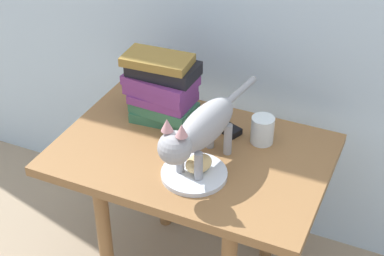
% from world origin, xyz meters
% --- Properties ---
extents(side_table, '(0.81, 0.54, 0.54)m').
position_xyz_m(side_table, '(0.00, 0.00, 0.47)').
color(side_table, olive).
rests_on(side_table, ground).
extents(plate, '(0.19, 0.19, 0.01)m').
position_xyz_m(plate, '(0.05, -0.11, 0.55)').
color(plate, silver).
rests_on(plate, side_table).
extents(bread_roll, '(0.09, 0.10, 0.05)m').
position_xyz_m(bread_roll, '(0.06, -0.10, 0.58)').
color(bread_roll, '#E0BC7A').
rests_on(bread_roll, plate).
extents(cat, '(0.13, 0.48, 0.23)m').
position_xyz_m(cat, '(0.06, -0.07, 0.68)').
color(cat, '#99999E').
rests_on(cat, side_table).
extents(book_stack, '(0.23, 0.15, 0.23)m').
position_xyz_m(book_stack, '(-0.15, 0.11, 0.66)').
color(book_stack, '#336B4C').
rests_on(book_stack, side_table).
extents(candle_jar, '(0.07, 0.07, 0.08)m').
position_xyz_m(candle_jar, '(0.17, 0.13, 0.58)').
color(candle_jar, silver).
rests_on(candle_jar, side_table).
extents(tv_remote, '(0.16, 0.10, 0.02)m').
position_xyz_m(tv_remote, '(0.03, 0.15, 0.55)').
color(tv_remote, black).
rests_on(tv_remote, side_table).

